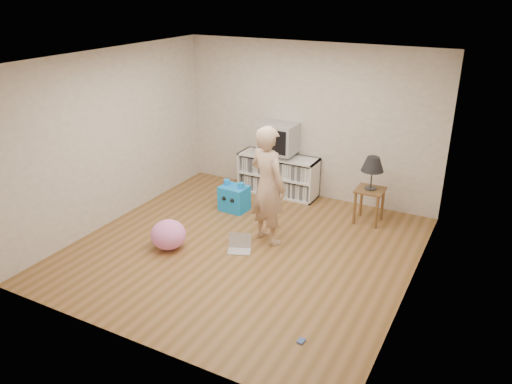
{
  "coord_description": "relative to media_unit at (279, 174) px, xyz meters",
  "views": [
    {
      "loc": [
        3.03,
        -5.35,
        3.45
      ],
      "look_at": [
        -0.02,
        0.4,
        0.71
      ],
      "focal_mm": 35.0,
      "sensor_mm": 36.0,
      "label": 1
    }
  ],
  "objects": [
    {
      "name": "table_lamp",
      "position": [
        1.73,
        -0.39,
        0.59
      ],
      "size": [
        0.34,
        0.34,
        0.52
      ],
      "color": "#333333",
      "rests_on": "side_table"
    },
    {
      "name": "laptop",
      "position": [
        0.4,
        -2.09,
        -0.29
      ],
      "size": [
        0.39,
        0.36,
        0.22
      ],
      "rotation": [
        0.0,
        0.0,
        0.4
      ],
      "color": "silver",
      "rests_on": "ground"
    },
    {
      "name": "person",
      "position": [
        0.62,
        -1.67,
        0.51
      ],
      "size": [
        0.73,
        0.61,
        1.71
      ],
      "primitive_type": "imported",
      "rotation": [
        0.0,
        0.0,
        2.78
      ],
      "color": "tan",
      "rests_on": "ground"
    },
    {
      "name": "side_table",
      "position": [
        1.73,
        -0.39,
        0.07
      ],
      "size": [
        0.42,
        0.42,
        0.55
      ],
      "color": "brown",
      "rests_on": "ground"
    },
    {
      "name": "playing_cards",
      "position": [
        1.93,
        -3.48,
        -0.34
      ],
      "size": [
        0.08,
        0.1,
        0.02
      ],
      "primitive_type": "cube",
      "rotation": [
        0.0,
        0.0,
        -0.12
      ],
      "color": "#4567BA",
      "rests_on": "ground"
    },
    {
      "name": "plush_pink",
      "position": [
        -0.5,
        -2.51,
        -0.14
      ],
      "size": [
        0.62,
        0.62,
        0.42
      ],
      "primitive_type": "ellipsoid",
      "rotation": [
        0.0,
        0.0,
        0.31
      ],
      "color": "#FF80D7",
      "rests_on": "ground"
    },
    {
      "name": "dvd_deck",
      "position": [
        0.0,
        -0.02,
        0.39
      ],
      "size": [
        0.45,
        0.35,
        0.07
      ],
      "primitive_type": "cube",
      "color": "gray",
      "rests_on": "media_unit"
    },
    {
      "name": "plush_blue",
      "position": [
        -0.33,
        -0.98,
        -0.14
      ],
      "size": [
        0.45,
        0.4,
        0.5
      ],
      "rotation": [
        0.0,
        0.0,
        -0.06
      ],
      "color": "#0E8AFD",
      "rests_on": "ground"
    },
    {
      "name": "walls",
      "position": [
        0.44,
        -2.04,
        0.95
      ],
      "size": [
        4.52,
        4.52,
        2.6
      ],
      "color": "#BAAFA3",
      "rests_on": "ground"
    },
    {
      "name": "ceiling",
      "position": [
        0.44,
        -2.04,
        2.25
      ],
      "size": [
        4.5,
        4.5,
        0.01
      ],
      "primitive_type": "cube",
      "color": "white",
      "rests_on": "walls"
    },
    {
      "name": "media_unit",
      "position": [
        0.0,
        0.0,
        0.0
      ],
      "size": [
        1.4,
        0.45,
        0.7
      ],
      "color": "white",
      "rests_on": "ground"
    },
    {
      "name": "crt_tv",
      "position": [
        0.0,
        -0.02,
        0.67
      ],
      "size": [
        0.6,
        0.53,
        0.5
      ],
      "color": "#9E9EA3",
      "rests_on": "dvd_deck"
    },
    {
      "name": "ground",
      "position": [
        0.44,
        -2.04,
        -0.35
      ],
      "size": [
        4.5,
        4.5,
        0.0
      ],
      "primitive_type": "plane",
      "color": "brown",
      "rests_on": "ground"
    }
  ]
}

